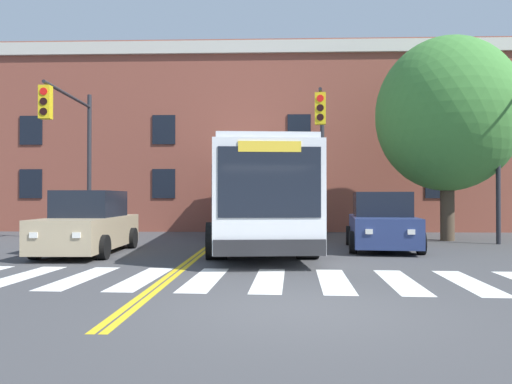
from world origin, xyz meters
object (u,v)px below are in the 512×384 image
(traffic_light_overhead, at_px, (322,139))
(street_tree_curbside_large, at_px, (447,115))
(car_tan_near_lane, at_px, (89,225))
(city_bus, at_px, (254,196))
(car_navy_far_lane, at_px, (382,223))
(traffic_light_far_corner, at_px, (73,136))
(car_red_behind_bus, at_px, (262,212))

(traffic_light_overhead, distance_m, street_tree_curbside_large, 5.26)
(car_tan_near_lane, xyz_separation_m, traffic_light_overhead, (7.15, 3.14, 2.88))
(city_bus, xyz_separation_m, car_navy_far_lane, (4.09, -1.15, -0.87))
(city_bus, xyz_separation_m, traffic_light_far_corner, (-6.30, -0.02, 2.08))
(car_red_behind_bus, distance_m, traffic_light_far_corner, 12.38)
(car_tan_near_lane, relative_size, car_navy_far_lane, 1.11)
(car_navy_far_lane, xyz_separation_m, street_tree_curbside_large, (3.19, 3.27, 3.98))
(car_red_behind_bus, bearing_deg, traffic_light_far_corner, -121.74)
(city_bus, bearing_deg, car_tan_near_lane, -151.97)
(city_bus, bearing_deg, traffic_light_far_corner, -179.79)
(car_navy_far_lane, distance_m, traffic_light_overhead, 3.79)
(traffic_light_far_corner, distance_m, street_tree_curbside_large, 13.79)
(car_navy_far_lane, xyz_separation_m, traffic_light_overhead, (-1.73, 1.74, 2.89))
(car_navy_far_lane, distance_m, street_tree_curbside_large, 6.06)
(traffic_light_far_corner, relative_size, traffic_light_overhead, 0.99)
(car_tan_near_lane, distance_m, street_tree_curbside_large, 13.53)
(car_navy_far_lane, bearing_deg, traffic_light_overhead, 134.79)
(car_tan_near_lane, height_order, car_red_behind_bus, car_tan_near_lane)
(traffic_light_overhead, bearing_deg, traffic_light_far_corner, -175.92)
(city_bus, relative_size, car_red_behind_bus, 3.18)
(car_red_behind_bus, relative_size, traffic_light_far_corner, 0.70)
(car_tan_near_lane, xyz_separation_m, car_navy_far_lane, (8.88, 1.40, -0.01))
(city_bus, bearing_deg, traffic_light_overhead, 14.14)
(traffic_light_far_corner, bearing_deg, street_tree_curbside_large, 8.98)
(city_bus, xyz_separation_m, traffic_light_overhead, (2.36, 0.60, 2.02))
(car_tan_near_lane, distance_m, car_red_behind_bus, 13.62)
(car_tan_near_lane, distance_m, car_navy_far_lane, 8.99)
(car_navy_far_lane, height_order, traffic_light_far_corner, traffic_light_far_corner)
(city_bus, distance_m, car_red_behind_bus, 10.24)
(car_navy_far_lane, bearing_deg, street_tree_curbside_large, 45.74)
(traffic_light_far_corner, height_order, traffic_light_overhead, traffic_light_overhead)
(city_bus, distance_m, car_tan_near_lane, 5.49)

